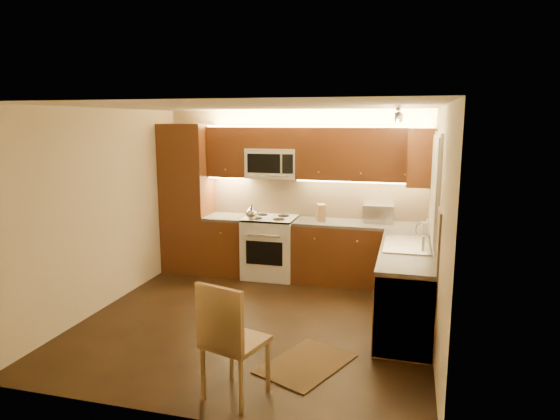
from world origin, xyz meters
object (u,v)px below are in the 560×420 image
(toaster_oven, at_px, (379,213))
(soap_bottle, at_px, (427,226))
(microwave, at_px, (273,163))
(stove, at_px, (270,247))
(dining_chair, at_px, (235,339))
(kettle, at_px, (252,212))
(knife_block, at_px, (321,212))
(sink, at_px, (407,239))

(toaster_oven, xyz_separation_m, soap_bottle, (0.66, -0.55, -0.03))
(microwave, xyz_separation_m, toaster_oven, (1.58, 0.02, -0.69))
(stove, bearing_deg, microwave, 90.00)
(dining_chair, bearing_deg, microwave, 117.34)
(kettle, distance_m, knife_block, 1.01)
(knife_block, distance_m, soap_bottle, 1.54)
(microwave, xyz_separation_m, knife_block, (0.76, -0.10, -0.70))
(stove, relative_size, dining_chair, 0.88)
(kettle, relative_size, knife_block, 0.91)
(kettle, xyz_separation_m, knife_block, (0.98, 0.26, -0.01))
(knife_block, bearing_deg, microwave, 149.64)
(toaster_oven, height_order, dining_chair, toaster_oven)
(kettle, xyz_separation_m, toaster_oven, (1.80, 0.38, -0.00))
(soap_bottle, bearing_deg, toaster_oven, 152.19)
(stove, height_order, soap_bottle, soap_bottle)
(soap_bottle, bearing_deg, knife_block, 175.73)
(knife_block, bearing_deg, soap_bottle, -39.11)
(sink, relative_size, toaster_oven, 2.00)
(stove, distance_m, sink, 2.35)
(microwave, relative_size, dining_chair, 0.73)
(stove, relative_size, microwave, 1.21)
(sink, height_order, kettle, kettle)
(toaster_oven, bearing_deg, kettle, -169.85)
(sink, distance_m, toaster_oven, 1.34)
(knife_block, distance_m, dining_chair, 3.33)
(sink, xyz_separation_m, dining_chair, (-1.38, -2.13, -0.45))
(soap_bottle, bearing_deg, stove, -178.04)
(microwave, distance_m, knife_block, 1.04)
(kettle, bearing_deg, knife_block, 2.35)
(kettle, height_order, soap_bottle, kettle)
(stove, distance_m, knife_block, 0.95)
(sink, distance_m, knife_block, 1.70)
(soap_bottle, bearing_deg, kettle, -172.00)
(kettle, bearing_deg, microwave, 46.69)
(sink, bearing_deg, soap_bottle, 71.80)
(knife_block, bearing_deg, kettle, 172.00)
(microwave, distance_m, kettle, 0.81)
(microwave, relative_size, sink, 0.88)
(dining_chair, bearing_deg, stove, 117.76)
(stove, relative_size, knife_block, 3.74)
(microwave, bearing_deg, kettle, -120.79)
(sink, distance_m, soap_bottle, 0.77)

